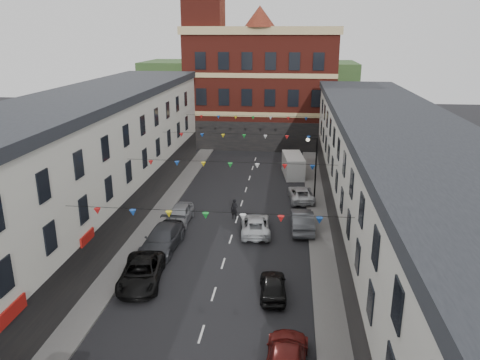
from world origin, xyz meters
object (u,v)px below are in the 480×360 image
at_px(street_lamp, 313,160).
at_px(car_left_d, 163,239).
at_px(car_right_c, 286,358).
at_px(car_right_f, 301,194).
at_px(car_left_e, 180,214).
at_px(moving_car, 255,225).
at_px(pedestrian, 234,209).
at_px(car_right_d, 273,286).
at_px(white_van, 293,165).
at_px(car_right_e, 302,221).
at_px(car_left_c, 141,273).

bearing_deg(street_lamp, car_left_d, -132.67).
xyz_separation_m(car_right_c, car_right_f, (0.98, 23.71, -0.05)).
relative_size(car_right_c, car_right_f, 1.03).
bearing_deg(car_left_e, moving_car, -11.63).
bearing_deg(car_left_d, pedestrian, 57.65).
xyz_separation_m(car_left_e, moving_car, (6.46, -1.40, -0.07)).
bearing_deg(moving_car, car_right_c, 94.41).
height_order(street_lamp, car_right_d, street_lamp).
bearing_deg(white_van, car_right_e, -94.18).
bearing_deg(car_left_c, pedestrian, 60.48).
xyz_separation_m(car_right_f, white_van, (-0.77, 8.15, 0.50)).
bearing_deg(car_right_e, pedestrian, -19.57).
bearing_deg(car_right_f, car_right_e, 83.66).
bearing_deg(white_van, street_lamp, -83.56).
bearing_deg(car_right_f, street_lamp, -157.39).
distance_m(car_right_f, moving_car, 8.79).
relative_size(street_lamp, white_van, 1.15).
distance_m(car_right_d, pedestrian, 12.51).
xyz_separation_m(street_lamp, car_right_f, (-1.05, -0.58, -3.25)).
xyz_separation_m(car_right_c, moving_car, (-2.72, 15.74, -0.02)).
bearing_deg(car_left_e, pedestrian, 16.98).
bearing_deg(pedestrian, moving_car, -32.23).
height_order(car_left_d, car_right_d, car_left_d).
distance_m(car_left_c, pedestrian, 12.24).
xyz_separation_m(car_left_c, car_right_e, (10.27, 9.63, 0.07)).
height_order(car_left_c, car_right_e, car_right_e).
distance_m(moving_car, pedestrian, 3.38).
relative_size(car_left_d, car_left_e, 1.28).
height_order(car_right_d, car_right_e, car_right_e).
bearing_deg(street_lamp, car_left_c, -123.35).
bearing_deg(white_van, car_left_d, -122.64).
bearing_deg(car_left_e, car_right_d, -51.47).
distance_m(car_left_e, car_right_d, 13.44).
bearing_deg(car_right_e, moving_car, 12.02).
distance_m(car_right_e, pedestrian, 5.98).
relative_size(car_right_c, moving_car, 0.99).
height_order(car_left_e, car_right_f, car_left_e).
bearing_deg(car_left_e, street_lamp, 33.17).
xyz_separation_m(car_left_d, car_right_f, (10.24, 11.66, -0.17)).
height_order(car_right_c, white_van, white_van).
height_order(car_left_c, car_left_d, car_left_d).
height_order(street_lamp, car_right_c, street_lamp).
height_order(car_right_c, car_right_d, car_right_c).
distance_m(car_right_c, car_right_e, 16.74).
height_order(car_left_c, car_left_e, car_left_e).
height_order(car_left_c, car_right_d, car_left_c).
bearing_deg(moving_car, street_lamp, -124.43).
bearing_deg(car_right_c, car_right_e, -90.74).
bearing_deg(car_left_c, car_right_d, -11.43).
relative_size(car_left_c, moving_car, 1.09).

